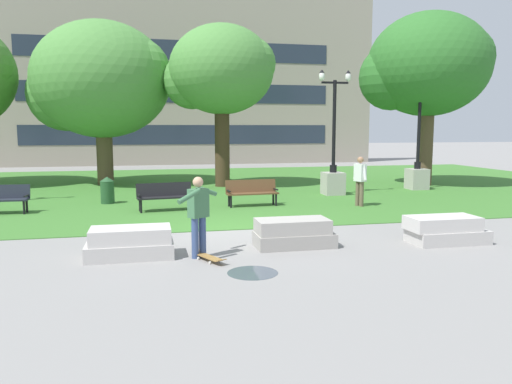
{
  "coord_description": "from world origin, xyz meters",
  "views": [
    {
      "loc": [
        -2.15,
        -12.87,
        2.72
      ],
      "look_at": [
        0.36,
        -1.4,
        1.2
      ],
      "focal_mm": 35.0,
      "sensor_mm": 36.0,
      "label": 1
    }
  ],
  "objects_px": {
    "trash_bin": "(107,190)",
    "lamp_post_left": "(417,165)",
    "person_skateboarder": "(198,212)",
    "skateboard": "(208,257)",
    "concrete_block_center": "(130,243)",
    "person_bystander_near_lawn": "(360,178)",
    "concrete_block_left": "(293,233)",
    "park_bench_near_left": "(252,191)",
    "concrete_block_right": "(445,230)",
    "lamp_post_right": "(333,170)",
    "park_bench_far_left": "(165,195)"
  },
  "relations": [
    {
      "from": "trash_bin",
      "to": "lamp_post_left",
      "type": "bearing_deg",
      "value": 6.23
    },
    {
      "from": "lamp_post_left",
      "to": "trash_bin",
      "type": "relative_size",
      "value": 5.41
    },
    {
      "from": "person_skateboarder",
      "to": "skateboard",
      "type": "xyz_separation_m",
      "value": [
        0.16,
        -0.32,
        -0.89
      ]
    },
    {
      "from": "concrete_block_center",
      "to": "person_bystander_near_lawn",
      "type": "distance_m",
      "value": 9.27
    },
    {
      "from": "concrete_block_left",
      "to": "person_bystander_near_lawn",
      "type": "xyz_separation_m",
      "value": [
        3.92,
        5.14,
        0.68
      ]
    },
    {
      "from": "lamp_post_left",
      "to": "trash_bin",
      "type": "bearing_deg",
      "value": -173.77
    },
    {
      "from": "park_bench_near_left",
      "to": "trash_bin",
      "type": "bearing_deg",
      "value": 161.59
    },
    {
      "from": "concrete_block_right",
      "to": "lamp_post_right",
      "type": "bearing_deg",
      "value": 86.75
    },
    {
      "from": "concrete_block_left",
      "to": "person_skateboarder",
      "type": "relative_size",
      "value": 1.05
    },
    {
      "from": "person_skateboarder",
      "to": "park_bench_near_left",
      "type": "relative_size",
      "value": 0.94
    },
    {
      "from": "concrete_block_left",
      "to": "skateboard",
      "type": "relative_size",
      "value": 1.79
    },
    {
      "from": "park_bench_near_left",
      "to": "concrete_block_center",
      "type": "bearing_deg",
      "value": -122.31
    },
    {
      "from": "concrete_block_center",
      "to": "person_bystander_near_lawn",
      "type": "relative_size",
      "value": 1.05
    },
    {
      "from": "trash_bin",
      "to": "concrete_block_left",
      "type": "bearing_deg",
      "value": -58.59
    },
    {
      "from": "concrete_block_center",
      "to": "park_bench_far_left",
      "type": "distance_m",
      "value": 5.92
    },
    {
      "from": "skateboard",
      "to": "lamp_post_right",
      "type": "relative_size",
      "value": 0.2
    },
    {
      "from": "concrete_block_left",
      "to": "skateboard",
      "type": "bearing_deg",
      "value": -158.09
    },
    {
      "from": "park_bench_near_left",
      "to": "park_bench_far_left",
      "type": "height_order",
      "value": "same"
    },
    {
      "from": "concrete_block_left",
      "to": "person_skateboarder",
      "type": "bearing_deg",
      "value": -167.18
    },
    {
      "from": "concrete_block_left",
      "to": "concrete_block_center",
      "type": "bearing_deg",
      "value": -176.82
    },
    {
      "from": "skateboard",
      "to": "lamp_post_left",
      "type": "distance_m",
      "value": 14.4
    },
    {
      "from": "park_bench_near_left",
      "to": "lamp_post_right",
      "type": "bearing_deg",
      "value": 29.68
    },
    {
      "from": "lamp_post_right",
      "to": "trash_bin",
      "type": "xyz_separation_m",
      "value": [
        -8.76,
        -0.54,
        -0.53
      ]
    },
    {
      "from": "concrete_block_left",
      "to": "park_bench_near_left",
      "type": "height_order",
      "value": "park_bench_near_left"
    },
    {
      "from": "trash_bin",
      "to": "person_skateboarder",
      "type": "bearing_deg",
      "value": -73.32
    },
    {
      "from": "concrete_block_center",
      "to": "park_bench_far_left",
      "type": "relative_size",
      "value": 0.97
    },
    {
      "from": "concrete_block_center",
      "to": "lamp_post_right",
      "type": "xyz_separation_m",
      "value": [
        7.73,
        8.36,
        0.72
      ]
    },
    {
      "from": "concrete_block_center",
      "to": "skateboard",
      "type": "bearing_deg",
      "value": -21.76
    },
    {
      "from": "concrete_block_center",
      "to": "person_bystander_near_lawn",
      "type": "bearing_deg",
      "value": 35.28
    },
    {
      "from": "person_skateboarder",
      "to": "lamp_post_left",
      "type": "bearing_deg",
      "value": 42.06
    },
    {
      "from": "concrete_block_left",
      "to": "park_bench_far_left",
      "type": "bearing_deg",
      "value": 115.64
    },
    {
      "from": "person_skateboarder",
      "to": "lamp_post_right",
      "type": "relative_size",
      "value": 0.34
    },
    {
      "from": "lamp_post_left",
      "to": "person_bystander_near_lawn",
      "type": "bearing_deg",
      "value": -138.7
    },
    {
      "from": "lamp_post_right",
      "to": "person_bystander_near_lawn",
      "type": "xyz_separation_m",
      "value": [
        -0.19,
        -3.02,
        -0.04
      ]
    },
    {
      "from": "park_bench_near_left",
      "to": "lamp_post_left",
      "type": "relative_size",
      "value": 0.35
    },
    {
      "from": "lamp_post_left",
      "to": "concrete_block_center",
      "type": "bearing_deg",
      "value": -142.37
    },
    {
      "from": "concrete_block_left",
      "to": "park_bench_far_left",
      "type": "distance_m",
      "value": 6.26
    },
    {
      "from": "concrete_block_right",
      "to": "trash_bin",
      "type": "distance_m",
      "value": 11.55
    },
    {
      "from": "lamp_post_right",
      "to": "person_bystander_near_lawn",
      "type": "relative_size",
      "value": 2.9
    },
    {
      "from": "lamp_post_left",
      "to": "lamp_post_right",
      "type": "bearing_deg",
      "value": -168.26
    },
    {
      "from": "concrete_block_center",
      "to": "lamp_post_right",
      "type": "relative_size",
      "value": 0.36
    },
    {
      "from": "person_skateboarder",
      "to": "lamp_post_left",
      "type": "distance_m",
      "value": 14.26
    },
    {
      "from": "concrete_block_left",
      "to": "skateboard",
      "type": "xyz_separation_m",
      "value": [
        -2.06,
        -0.83,
        -0.22
      ]
    },
    {
      "from": "concrete_block_right",
      "to": "person_skateboarder",
      "type": "relative_size",
      "value": 1.1
    },
    {
      "from": "concrete_block_center",
      "to": "lamp_post_left",
      "type": "height_order",
      "value": "lamp_post_left"
    },
    {
      "from": "concrete_block_left",
      "to": "lamp_post_right",
      "type": "distance_m",
      "value": 9.16
    },
    {
      "from": "concrete_block_right",
      "to": "person_skateboarder",
      "type": "height_order",
      "value": "person_skateboarder"
    },
    {
      "from": "concrete_block_right",
      "to": "person_skateboarder",
      "type": "distance_m",
      "value": 5.88
    },
    {
      "from": "concrete_block_center",
      "to": "trash_bin",
      "type": "distance_m",
      "value": 7.9
    },
    {
      "from": "concrete_block_left",
      "to": "trash_bin",
      "type": "height_order",
      "value": "trash_bin"
    }
  ]
}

